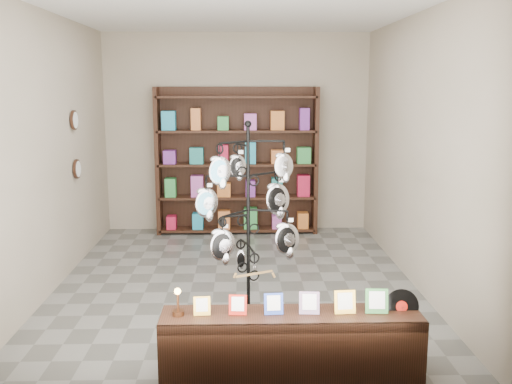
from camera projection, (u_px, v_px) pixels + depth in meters
The scene contains 6 objects.
ground at pixel (237, 282), 6.52m from camera, with size 5.00×5.00×0.00m, color slate.
room_envelope at pixel (235, 120), 6.19m from camera, with size 5.00×5.00×5.00m.
display_tree at pixel (248, 210), 5.14m from camera, with size 1.03×1.03×1.91m.
front_shelf at pixel (291, 343), 4.41m from camera, with size 2.00×0.41×0.71m.
back_shelving at pixel (237, 165), 8.59m from camera, with size 2.42×0.36×2.20m.
wall_clocks at pixel (76, 145), 6.98m from camera, with size 0.03×0.24×0.84m.
Camera 1 is at (0.05, -6.23, 2.21)m, focal length 40.00 mm.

